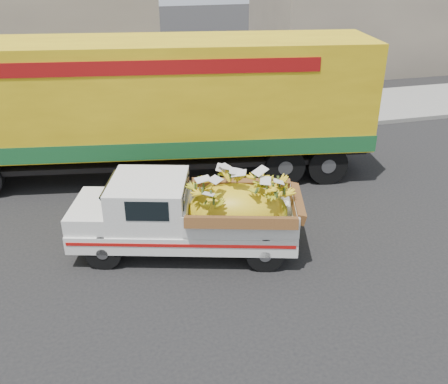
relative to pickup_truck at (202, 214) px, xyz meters
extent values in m
plane|color=black|center=(0.03, -0.23, -0.88)|extent=(100.00, 100.00, 0.00)
cube|color=gray|center=(0.03, 6.68, -0.81)|extent=(60.00, 0.25, 0.15)
cube|color=gray|center=(0.03, 8.78, -0.81)|extent=(60.00, 4.00, 0.14)
cube|color=gray|center=(14.03, 15.68, 2.12)|extent=(14.00, 6.00, 6.00)
cylinder|color=black|center=(-2.09, -0.13, -0.50)|extent=(0.79, 0.43, 0.76)
cylinder|color=black|center=(-1.67, 1.26, -0.50)|extent=(0.79, 0.43, 0.76)
cylinder|color=black|center=(1.05, -1.08, -0.50)|extent=(0.79, 0.43, 0.76)
cylinder|color=black|center=(1.47, 0.31, -0.50)|extent=(0.79, 0.43, 0.76)
cube|color=silver|center=(-0.36, 0.11, -0.33)|extent=(4.97, 2.97, 0.39)
cube|color=#A50F0C|center=(-0.60, -0.71, -0.27)|extent=(4.39, 1.33, 0.07)
cube|color=silver|center=(-2.56, 0.77, -0.43)|extent=(0.57, 1.62, 0.14)
cube|color=silver|center=(-2.19, 0.66, 0.04)|extent=(1.27, 1.77, 0.36)
cube|color=silver|center=(-1.05, 0.32, 0.31)|extent=(1.95, 2.00, 0.90)
cube|color=black|center=(-1.19, -0.49, 0.48)|extent=(0.82, 0.25, 0.42)
cube|color=silver|center=(0.79, -0.24, 0.12)|extent=(2.68, 2.28, 0.51)
ellipsoid|color=#F6AF15|center=(0.69, -0.21, 0.01)|extent=(2.37, 1.89, 1.27)
cylinder|color=black|center=(4.11, 2.45, -0.33)|extent=(1.14, 0.50, 1.10)
cylinder|color=black|center=(4.45, 4.42, -0.33)|extent=(1.14, 0.50, 1.10)
cylinder|color=black|center=(2.93, 2.65, -0.33)|extent=(1.14, 0.50, 1.10)
cylinder|color=black|center=(3.27, 4.62, -0.33)|extent=(1.14, 0.50, 1.10)
cylinder|color=black|center=(-4.62, 5.98, -0.33)|extent=(1.14, 0.50, 1.10)
cube|color=black|center=(-0.35, 4.23, -0.10)|extent=(12.00, 3.01, 0.36)
cube|color=gold|center=(-0.35, 4.23, 1.50)|extent=(12.01, 4.45, 2.84)
cube|color=#185528|center=(-0.35, 4.23, 0.33)|extent=(12.08, 4.48, 0.45)
cube|color=maroon|center=(-0.56, 2.99, 2.47)|extent=(8.28, 1.44, 0.35)
camera|label=1|loc=(-1.98, -9.03, 5.05)|focal=40.00mm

